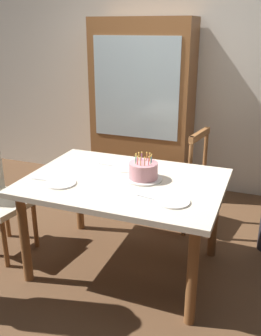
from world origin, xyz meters
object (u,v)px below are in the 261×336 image
chair_spindle_back (179,180)px  china_cabinet (142,108)px  birthday_cake (143,172)px  plate_near_celebrant (61,183)px  plate_far_side (127,167)px  plate_near_guest (173,201)px  dining_table (124,191)px

chair_spindle_back → china_cabinet: bearing=130.9°
birthday_cake → chair_spindle_back: chair_spindle_back is taller
plate_near_celebrant → plate_far_side: bearing=55.1°
plate_near_guest → birthday_cake: bearing=136.1°
china_cabinet → dining_table: bearing=-75.3°
plate_near_guest → chair_spindle_back: chair_spindle_back is taller
dining_table → plate_near_celebrant: plate_near_celebrant is taller
birthday_cake → plate_far_side: 0.27m
china_cabinet → plate_near_celebrant: bearing=-89.6°
birthday_cake → chair_spindle_back: 0.85m
plate_far_side → chair_spindle_back: chair_spindle_back is taller
plate_near_guest → china_cabinet: 1.99m
chair_spindle_back → plate_near_celebrant: bearing=-120.1°
dining_table → china_cabinet: china_cabinet is taller
plate_near_celebrant → china_cabinet: (-0.01, 1.79, 0.20)m
plate_near_guest → china_cabinet: bearing=115.1°
birthday_cake → china_cabinet: 1.60m
chair_spindle_back → dining_table: bearing=-104.9°
plate_far_side → chair_spindle_back: size_ratio=0.23×
plate_near_guest → plate_near_celebrant: bearing=180.0°
birthday_cake → chair_spindle_back: size_ratio=0.29×
plate_near_celebrant → plate_near_guest: bearing=0.0°
dining_table → plate_near_celebrant: bearing=-149.6°
plate_near_celebrant → plate_far_side: same height
plate_far_side → china_cabinet: size_ratio=0.12×
plate_near_celebrant → birthday_cake: bearing=29.3°
plate_near_guest → chair_spindle_back: 1.12m
dining_table → birthday_cake: (0.13, 0.06, 0.15)m
birthday_cake → plate_near_celebrant: (-0.52, -0.29, -0.06)m
plate_far_side → china_cabinet: (-0.34, 1.33, 0.20)m
plate_near_celebrant → china_cabinet: bearing=90.4°
plate_near_celebrant → chair_spindle_back: 1.26m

